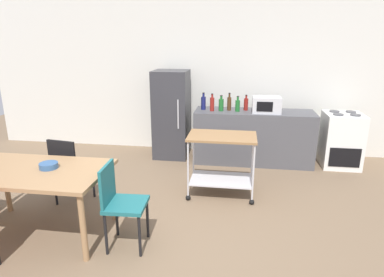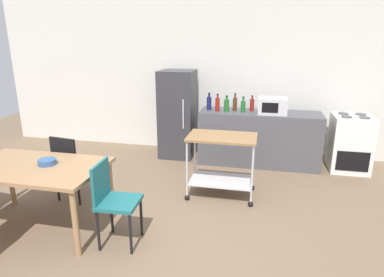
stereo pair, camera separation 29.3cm
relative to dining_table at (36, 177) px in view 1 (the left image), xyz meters
The scene contains 17 objects.
ground_plane 1.61m from the dining_table, ahead, with size 12.00×12.00×0.00m, color brown.
back_wall 3.61m from the dining_table, 65.54° to the left, with size 8.40×0.12×2.90m, color silver.
kitchen_counter 3.52m from the dining_table, 47.87° to the left, with size 2.00×0.64×0.90m, color #4C4C51.
dining_table is the anchor object (origin of this frame).
chair_black 0.72m from the dining_table, 90.75° to the left, with size 0.46×0.46×0.89m.
chair_teal 0.97m from the dining_table, ahead, with size 0.42×0.42×0.89m.
stove_oven 4.63m from the dining_table, 34.58° to the left, with size 0.60×0.61×0.92m.
refrigerator 2.86m from the dining_table, 71.44° to the left, with size 0.60×0.63×1.55m.
kitchen_cart 2.27m from the dining_table, 33.26° to the left, with size 0.91×0.57×0.85m.
bottle_olive_oil 3.04m from the dining_table, 60.46° to the left, with size 0.08×0.08×0.29m.
bottle_soda 3.05m from the dining_table, 57.02° to the left, with size 0.07×0.07×0.29m.
bottle_vinegar 3.15m from the dining_table, 54.92° to the left, with size 0.08×0.08×0.26m.
bottle_soy_sauce 3.27m from the dining_table, 53.64° to the left, with size 0.07×0.07×0.30m.
bottle_sesame_oil 3.31m from the dining_table, 50.97° to the left, with size 0.08×0.08×0.26m.
bottle_hot_sauce 3.49m from the dining_table, 50.39° to the left, with size 0.07×0.07×0.26m.
microwave 3.61m from the dining_table, 44.94° to the left, with size 0.46×0.35×0.26m.
fruit_bowl 0.18m from the dining_table, 26.94° to the left, with size 0.19×0.19×0.06m, color #33598C.
Camera 1 is at (0.66, -2.99, 2.08)m, focal length 31.09 mm.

